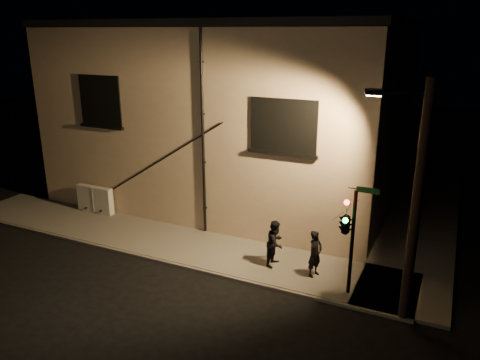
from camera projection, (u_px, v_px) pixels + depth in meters
The scene contains 8 objects.
ground at pixel (209, 273), 16.86m from camera, with size 90.00×90.00×0.00m, color black.
sidewalk at pixel (283, 232), 20.13m from camera, with size 21.00×16.00×0.12m.
building at pixel (240, 109), 24.48m from camera, with size 16.20×12.23×8.80m.
utility_cabinet at pixel (95, 199), 22.05m from camera, with size 1.92×0.32×1.26m, color silver.
pedestrian_a at pixel (315, 254), 16.23m from camera, with size 0.61×0.40×1.69m, color black.
pedestrian_b at pixel (275, 243), 17.00m from camera, with size 0.84×0.65×1.72m, color black.
traffic_signal at pixel (346, 222), 14.65m from camera, with size 1.32×2.18×3.69m.
streetlamp_pole at pixel (414, 199), 13.13m from camera, with size 2.03×1.39×7.23m.
Camera 1 is at (7.41, -13.12, 8.37)m, focal length 35.00 mm.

